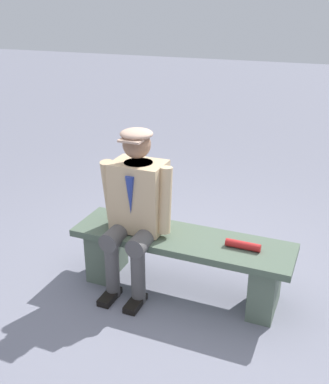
% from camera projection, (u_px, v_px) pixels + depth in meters
% --- Properties ---
extents(ground_plane, '(30.00, 30.00, 0.00)m').
position_uv_depth(ground_plane, '(181.00, 289.00, 3.68)').
color(ground_plane, slate).
extents(bench, '(1.72, 0.47, 0.48)m').
position_uv_depth(bench, '(181.00, 256.00, 3.56)').
color(bench, '#4A5B4B').
rests_on(bench, ground).
extents(seated_man, '(0.56, 0.60, 1.30)m').
position_uv_depth(seated_man, '(136.00, 204.00, 3.47)').
color(seated_man, tan).
rests_on(seated_man, ground).
extents(rolled_magazine, '(0.26, 0.06, 0.06)m').
position_uv_depth(rolled_magazine, '(243.00, 245.00, 3.31)').
color(rolled_magazine, '#B21E1E').
rests_on(rolled_magazine, bench).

